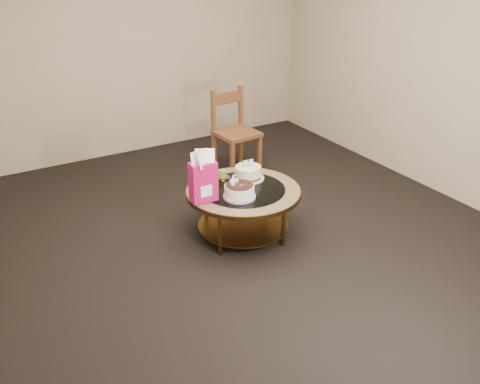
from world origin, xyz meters
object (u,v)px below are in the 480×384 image
cream_cake (248,173)px  dining_chair (235,131)px  decorated_cake (239,192)px  coffee_table (243,197)px  gift_bag (203,176)px

cream_cake → dining_chair: bearing=69.9°
decorated_cake → dining_chair: bearing=61.3°
decorated_cake → coffee_table: bearing=47.3°
coffee_table → gift_bag: size_ratio=2.32×
coffee_table → decorated_cake: 0.22m
decorated_cake → gift_bag: gift_bag is taller
gift_bag → dining_chair: size_ratio=0.47×
dining_chair → coffee_table: bearing=-121.6°
cream_cake → decorated_cake: bearing=-128.1°
cream_cake → dining_chair: dining_chair is taller
decorated_cake → cream_cake: size_ratio=0.94×
dining_chair → cream_cake: bearing=-119.0°
decorated_cake → gift_bag: (-0.28, 0.11, 0.17)m
coffee_table → cream_cake: 0.26m
gift_bag → decorated_cake: bearing=-17.7°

